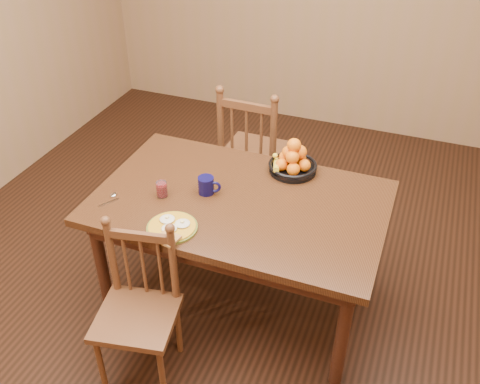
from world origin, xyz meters
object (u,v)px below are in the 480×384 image
(chair_near, at_px, (138,310))
(fruit_bowl, at_px, (293,162))
(coffee_mug, at_px, (207,185))
(breakfast_plate, at_px, (172,227))
(chair_far, at_px, (254,153))
(dining_table, at_px, (240,212))

(chair_near, relative_size, fruit_bowl, 3.02)
(coffee_mug, bearing_deg, breakfast_plate, -95.81)
(chair_far, xyz_separation_m, coffee_mug, (0.04, -0.90, 0.30))
(chair_near, bearing_deg, breakfast_plate, 66.03)
(dining_table, distance_m, fruit_bowl, 0.45)
(coffee_mug, xyz_separation_m, fruit_bowl, (0.38, 0.39, 0.01))
(chair_near, distance_m, coffee_mug, 0.76)
(dining_table, relative_size, chair_far, 1.56)
(dining_table, distance_m, chair_far, 0.94)
(dining_table, bearing_deg, coffee_mug, -178.10)
(breakfast_plate, distance_m, fruit_bowl, 0.86)
(dining_table, height_order, chair_far, chair_far)
(coffee_mug, height_order, fruit_bowl, fruit_bowl)
(coffee_mug, distance_m, fruit_bowl, 0.54)
(dining_table, relative_size, chair_near, 1.83)
(dining_table, xyz_separation_m, breakfast_plate, (-0.23, -0.37, 0.10))
(chair_near, height_order, breakfast_plate, chair_near)
(chair_near, distance_m, fruit_bowl, 1.22)
(fruit_bowl, bearing_deg, dining_table, -116.23)
(breakfast_plate, xyz_separation_m, coffee_mug, (0.04, 0.36, 0.04))
(dining_table, xyz_separation_m, chair_far, (-0.23, 0.89, -0.17))
(chair_far, xyz_separation_m, fruit_bowl, (0.42, -0.51, 0.32))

